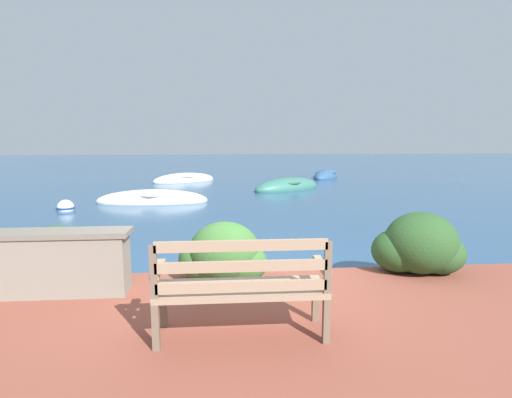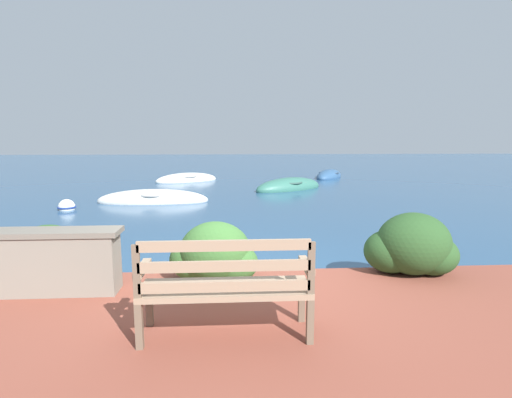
# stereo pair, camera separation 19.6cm
# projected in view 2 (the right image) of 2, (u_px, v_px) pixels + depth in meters

# --- Properties ---
(ground_plane) EXTENTS (80.00, 80.00, 0.00)m
(ground_plane) POSITION_uv_depth(u_px,v_px,m) (231.00, 286.00, 5.34)
(ground_plane) COLOR navy
(park_bench) EXTENTS (1.51, 0.48, 0.93)m
(park_bench) POSITION_uv_depth(u_px,v_px,m) (226.00, 285.00, 3.47)
(park_bench) COLOR brown
(park_bench) RESTS_ON patio_terrace
(stone_wall) EXTENTS (2.01, 0.39, 0.73)m
(stone_wall) POSITION_uv_depth(u_px,v_px,m) (30.00, 262.00, 4.48)
(stone_wall) COLOR gray
(stone_wall) RESTS_ON patio_terrace
(hedge_clump_far_left) EXTENTS (1.02, 0.74, 0.70)m
(hedge_clump_far_left) POSITION_uv_depth(u_px,v_px,m) (48.00, 257.00, 4.90)
(hedge_clump_far_left) COLOR #2D5628
(hedge_clump_far_left) RESTS_ON patio_terrace
(hedge_clump_left) EXTENTS (1.09, 0.78, 0.74)m
(hedge_clump_left) POSITION_uv_depth(u_px,v_px,m) (214.00, 255.00, 4.88)
(hedge_clump_left) COLOR #38662D
(hedge_clump_left) RESTS_ON patio_terrace
(hedge_clump_centre) EXTENTS (1.18, 0.85, 0.80)m
(hedge_clump_centre) POSITION_uv_depth(u_px,v_px,m) (412.00, 247.00, 5.14)
(hedge_clump_centre) COLOR #284C23
(hedge_clump_centre) RESTS_ON patio_terrace
(rowboat_nearest) EXTENTS (3.33, 1.01, 0.70)m
(rowboat_nearest) POSITION_uv_depth(u_px,v_px,m) (153.00, 200.00, 12.12)
(rowboat_nearest) COLOR silver
(rowboat_nearest) RESTS_ON ground_plane
(rowboat_mid) EXTENTS (3.08, 2.50, 0.79)m
(rowboat_mid) POSITION_uv_depth(u_px,v_px,m) (289.00, 188.00, 15.06)
(rowboat_mid) COLOR #336B5B
(rowboat_mid) RESTS_ON ground_plane
(rowboat_far) EXTENTS (2.99, 2.27, 0.67)m
(rowboat_far) POSITION_uv_depth(u_px,v_px,m) (187.00, 180.00, 17.78)
(rowboat_far) COLOR silver
(rowboat_far) RESTS_ON ground_plane
(rowboat_outer) EXTENTS (2.14, 2.80, 0.69)m
(rowboat_outer) POSITION_uv_depth(u_px,v_px,m) (329.00, 176.00, 19.38)
(rowboat_outer) COLOR #2D517A
(rowboat_outer) RESTS_ON ground_plane
(mooring_buoy) EXTENTS (0.48, 0.48, 0.44)m
(mooring_buoy) POSITION_uv_depth(u_px,v_px,m) (67.00, 207.00, 10.85)
(mooring_buoy) COLOR white
(mooring_buoy) RESTS_ON ground_plane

